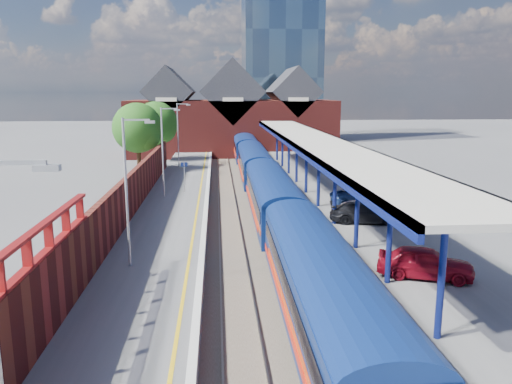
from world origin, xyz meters
TOP-DOWN VIEW (x-y plane):
  - ground at (0.00, 30.00)m, footprint 240.00×240.00m
  - ballast_bed at (0.00, 20.00)m, footprint 6.00×76.00m
  - rails at (0.00, 20.00)m, footprint 4.51×76.00m
  - left_platform at (-5.50, 20.00)m, footprint 5.00×76.00m
  - right_platform at (6.00, 20.00)m, footprint 6.00×76.00m
  - coping_left at (-3.15, 20.00)m, footprint 0.30×76.00m
  - coping_right at (3.15, 20.00)m, footprint 0.30×76.00m
  - yellow_line at (-3.75, 20.00)m, footprint 0.14×76.00m
  - train at (1.49, 24.90)m, footprint 2.96×65.93m
  - canopy at (5.48, 21.95)m, footprint 4.50×52.00m
  - lamp_post_a at (-6.36, -8.00)m, footprint 1.48×0.18m
  - lamp_post_b at (-6.36, 6.00)m, footprint 1.48×0.18m
  - lamp_post_c at (-6.36, 22.00)m, footprint 1.48×0.18m
  - lamp_post_d at (-6.36, 38.00)m, footprint 1.48×0.18m
  - platform_sign at (-5.00, 24.00)m, footprint 0.55×0.08m
  - brick_wall at (-8.10, 13.54)m, footprint 0.35×50.00m
  - station_building at (0.00, 58.00)m, footprint 30.00×12.12m
  - glass_tower at (10.00, 80.00)m, footprint 14.20×14.20m
  - tree_near at (-10.35, 35.91)m, footprint 5.20×5.20m
  - tree_far at (-9.35, 43.91)m, footprint 5.20×5.20m
  - parked_car_red at (6.86, 3.46)m, footprint 4.46×3.06m
  - parked_car_silver at (7.07, 13.59)m, footprint 3.81×1.61m
  - parked_car_dark at (6.97, 13.08)m, footprint 4.63×2.53m
  - parked_car_blue at (8.14, 18.34)m, footprint 4.36×2.33m

SIDE VIEW (x-z plane):
  - ground at x=0.00m, z-range 0.00..0.00m
  - ballast_bed at x=0.00m, z-range 0.00..0.06m
  - rails at x=0.00m, z-range 0.05..0.19m
  - left_platform at x=-5.50m, z-range 0.00..1.00m
  - right_platform at x=6.00m, z-range 0.00..1.00m
  - yellow_line at x=-3.75m, z-range 1.00..1.01m
  - coping_left at x=-3.15m, z-range 1.00..1.05m
  - coping_right at x=3.15m, z-range 1.00..1.05m
  - parked_car_blue at x=8.14m, z-range 1.00..2.17m
  - parked_car_silver at x=7.07m, z-range 1.00..2.22m
  - parked_car_dark at x=6.97m, z-range 1.00..2.27m
  - parked_car_red at x=6.86m, z-range 1.00..2.41m
  - train at x=1.49m, z-range 0.40..3.85m
  - brick_wall at x=-8.10m, z-range 0.52..4.38m
  - platform_sign at x=-5.00m, z-range 1.44..3.94m
  - lamp_post_a at x=-6.36m, z-range 1.49..8.49m
  - lamp_post_b at x=-6.36m, z-range 1.49..8.49m
  - lamp_post_c at x=-6.36m, z-range 1.49..8.49m
  - lamp_post_d at x=-6.36m, z-range 1.49..8.49m
  - canopy at x=5.48m, z-range 3.01..7.49m
  - tree_near at x=-10.35m, z-range 1.30..9.40m
  - tree_far at x=-9.35m, z-range 1.30..9.40m
  - station_building at x=0.00m, z-range -1.44..12.34m
  - glass_tower at x=10.00m, z-range 0.05..40.35m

